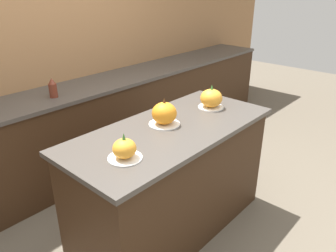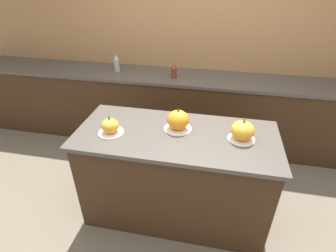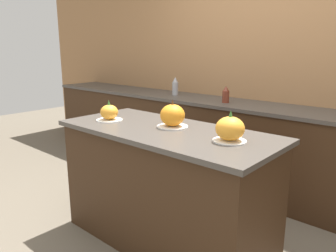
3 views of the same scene
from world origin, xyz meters
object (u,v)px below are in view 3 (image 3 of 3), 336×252
Objects in this scene: pumpkin_cake_right at (230,129)px; bottle_short at (226,95)px; pumpkin_cake_center at (173,116)px; bottle_tall at (175,86)px; pumpkin_cake_left at (109,113)px.

pumpkin_cake_right is 1.39m from bottle_short.
pumpkin_cake_center is 1.09× the size of pumpkin_cake_right.
pumpkin_cake_right is 1.96m from bottle_tall.
pumpkin_cake_left is 0.56m from pumpkin_cake_center.
pumpkin_cake_right is (0.51, -0.05, -0.00)m from pumpkin_cake_center.
bottle_tall is at bearing 129.60° from pumpkin_cake_center.
bottle_tall is at bearing 173.79° from bottle_short.
pumpkin_cake_center is at bearing -50.40° from bottle_tall.
bottle_short is at bearing 102.19° from pumpkin_cake_center.
bottle_short is (0.29, 1.29, 0.04)m from pumpkin_cake_left.
pumpkin_cake_left is at bearing -102.59° from bottle_short.
pumpkin_cake_left is 0.90× the size of pumpkin_cake_center.
pumpkin_cake_right is at bearing -5.72° from pumpkin_cake_center.
pumpkin_cake_center is (0.53, 0.17, 0.02)m from pumpkin_cake_left.
bottle_tall is at bearing 140.28° from pumpkin_cake_right.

